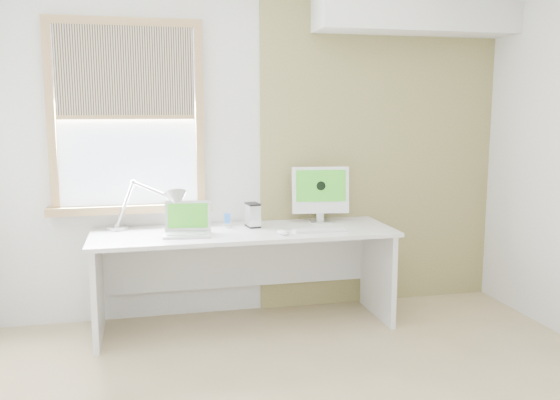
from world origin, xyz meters
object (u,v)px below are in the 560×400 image
object	(u,v)px
imac	(320,191)
desk_lamp	(165,204)
laptop	(188,226)
external_drive	(253,215)
desk	(243,254)

from	to	relation	value
imac	desk_lamp	bearing A→B (deg)	-176.63
laptop	external_drive	bearing A→B (deg)	17.71
desk_lamp	imac	distance (m)	1.20
desk_lamp	imac	xyz separation A→B (m)	(1.20, 0.07, 0.05)
desk	external_drive	xyz separation A→B (m)	(0.08, 0.06, 0.28)
desk	imac	world-z (taller)	imac
laptop	desk	bearing A→B (deg)	12.98
desk	external_drive	world-z (taller)	external_drive
external_drive	imac	size ratio (longest dim) A/B	0.40
external_drive	imac	bearing A→B (deg)	6.91
desk	desk_lamp	distance (m)	0.69
external_drive	desk	bearing A→B (deg)	-143.02
desk_lamp	desk	bearing A→B (deg)	-6.06
desk	external_drive	distance (m)	0.30
desk	laptop	bearing A→B (deg)	-167.02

